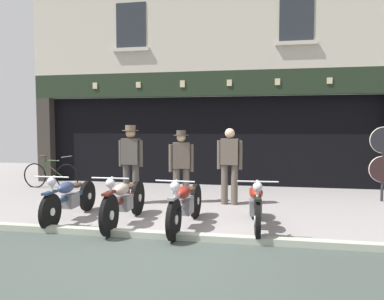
% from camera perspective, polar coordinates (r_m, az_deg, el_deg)
% --- Properties ---
extents(ground, '(22.68, 22.00, 0.18)m').
position_cam_1_polar(ground, '(4.81, -8.37, -17.88)').
color(ground, gray).
extents(shop_facade, '(10.98, 4.42, 6.22)m').
position_cam_1_polar(shop_facade, '(12.32, 3.53, 3.60)').
color(shop_facade, black).
rests_on(shop_facade, ground).
extents(motorcycle_left, '(0.62, 2.00, 0.90)m').
position_cam_1_polar(motorcycle_left, '(7.09, -18.77, -7.15)').
color(motorcycle_left, black).
rests_on(motorcycle_left, ground).
extents(motorcycle_center_left, '(0.62, 2.09, 0.93)m').
position_cam_1_polar(motorcycle_center_left, '(6.50, -10.63, -7.82)').
color(motorcycle_center_left, black).
rests_on(motorcycle_center_left, ground).
extents(motorcycle_center, '(0.62, 2.07, 0.91)m').
position_cam_1_polar(motorcycle_center, '(6.17, -1.01, -8.47)').
color(motorcycle_center, black).
rests_on(motorcycle_center, ground).
extents(motorcycle_center_right, '(0.62, 1.99, 0.91)m').
position_cam_1_polar(motorcycle_center_right, '(6.23, 10.04, -8.44)').
color(motorcycle_center_right, black).
rests_on(motorcycle_center_right, ground).
extents(salesman_left, '(0.56, 0.37, 1.76)m').
position_cam_1_polar(salesman_left, '(8.12, -9.66, -1.52)').
color(salesman_left, '#47423D').
rests_on(salesman_left, ground).
extents(shopkeeper_center, '(0.55, 0.34, 1.64)m').
position_cam_1_polar(shopkeeper_center, '(8.10, -1.73, -2.07)').
color(shopkeeper_center, brown).
rests_on(shopkeeper_center, ground).
extents(salesman_right, '(0.56, 0.26, 1.69)m').
position_cam_1_polar(salesman_right, '(7.99, 5.98, -1.93)').
color(salesman_right, brown).
rests_on(salesman_right, ground).
extents(tyre_sign_pole, '(0.62, 0.06, 1.73)m').
position_cam_1_polar(tyre_sign_pole, '(9.35, 28.05, -0.82)').
color(tyre_sign_pole, '#232328').
rests_on(tyre_sign_pole, ground).
extents(advert_board_near, '(0.73, 0.03, 0.94)m').
position_cam_1_polar(advert_board_near, '(11.38, -10.95, 3.52)').
color(advert_board_near, silver).
extents(advert_board_far, '(0.66, 0.03, 1.09)m').
position_cam_1_polar(advert_board_far, '(11.87, -16.33, 3.46)').
color(advert_board_far, beige).
extents(leaning_bicycle, '(1.73, 0.50, 0.95)m').
position_cam_1_polar(leaning_bicycle, '(10.85, -21.50, -3.67)').
color(leaning_bicycle, black).
rests_on(leaning_bicycle, ground).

